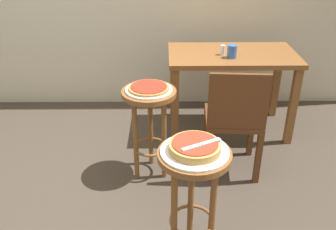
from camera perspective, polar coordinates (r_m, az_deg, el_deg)
name	(u,v)px	position (r m, az deg, el deg)	size (l,w,h in m)	color
ground_plane	(87,205)	(2.64, -12.37, -13.38)	(6.00, 6.00, 0.00)	#42382D
stool_foreground	(193,181)	(1.97, 3.95, -10.11)	(0.38, 0.38, 0.68)	brown
serving_plate_foreground	(195,151)	(1.86, 4.14, -5.62)	(0.35, 0.35, 0.01)	white
pizza_foreground	(195,147)	(1.85, 4.17, -4.89)	(0.26, 0.26, 0.05)	tan
stool_middle	(149,114)	(2.61, -2.87, 0.20)	(0.38, 0.38, 0.68)	brown
serving_plate_middle	(149,90)	(2.53, -2.97, 3.92)	(0.32, 0.32, 0.01)	white
pizza_middle	(149,88)	(2.52, -2.98, 4.25)	(0.28, 0.28, 0.02)	#B78442
dining_table	(232,66)	(3.23, 9.78, 7.42)	(1.08, 0.61, 0.72)	brown
cup_near_edge	(232,51)	(3.06, 9.86, 9.65)	(0.08, 0.08, 0.10)	#3360B2
condiment_shaker	(223,50)	(3.12, 8.44, 9.89)	(0.04, 0.04, 0.08)	white
wooden_chair	(234,118)	(2.67, 10.19, -0.47)	(0.43, 0.43, 0.85)	#5B3319
pizza_server_knife	(201,144)	(1.82, 5.19, -4.52)	(0.22, 0.02, 0.01)	silver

